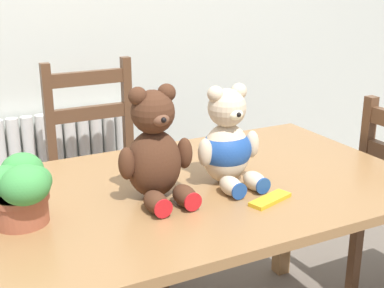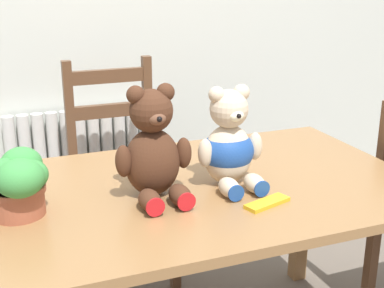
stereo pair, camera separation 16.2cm
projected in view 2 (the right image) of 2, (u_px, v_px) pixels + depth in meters
radiator at (84, 182)px, 2.74m from camera, size 0.74×0.10×0.70m
dining_table at (200, 210)px, 1.72m from camera, size 1.38×0.87×0.71m
wooden_chair_behind at (119, 177)px, 2.40m from camera, size 0.40×0.41×0.98m
teddy_bear_left at (153, 150)px, 1.57m from camera, size 0.24×0.23×0.34m
teddy_bear_right at (229, 146)px, 1.66m from camera, size 0.22×0.22×0.32m
potted_plant at (17, 181)px, 1.45m from camera, size 0.19×0.21×0.18m
chocolate_bar at (267, 203)px, 1.55m from camera, size 0.15×0.09×0.01m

